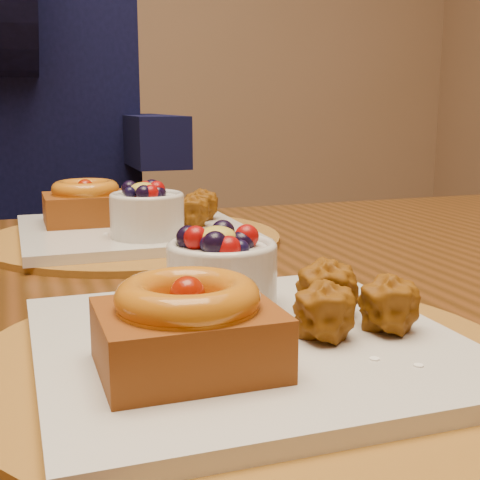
{
  "coord_description": "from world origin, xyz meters",
  "views": [
    {
      "loc": [
        -0.06,
        -0.66,
        0.93
      ],
      "look_at": [
        0.1,
        -0.2,
        0.83
      ],
      "focal_mm": 50.0,
      "sensor_mm": 36.0,
      "label": 1
    }
  ],
  "objects_px": {
    "dining_table": "(174,357)",
    "diner": "(4,63)",
    "place_setting_far": "(131,224)",
    "place_setting_near": "(242,330)",
    "chair_far": "(30,285)"
  },
  "relations": [
    {
      "from": "dining_table",
      "to": "diner",
      "type": "xyz_separation_m",
      "value": [
        -0.14,
        0.74,
        0.33
      ]
    },
    {
      "from": "place_setting_far",
      "to": "diner",
      "type": "relative_size",
      "value": 0.4
    },
    {
      "from": "place_setting_far",
      "to": "place_setting_near",
      "type": "bearing_deg",
      "value": -89.98
    },
    {
      "from": "place_setting_far",
      "to": "chair_far",
      "type": "distance_m",
      "value": 0.77
    },
    {
      "from": "dining_table",
      "to": "place_setting_near",
      "type": "bearing_deg",
      "value": -90.65
    },
    {
      "from": "place_setting_near",
      "to": "place_setting_far",
      "type": "relative_size",
      "value": 1.0
    },
    {
      "from": "place_setting_far",
      "to": "diner",
      "type": "xyz_separation_m",
      "value": [
        -0.14,
        0.53,
        0.23
      ]
    },
    {
      "from": "dining_table",
      "to": "place_setting_far",
      "type": "bearing_deg",
      "value": 90.7
    },
    {
      "from": "place_setting_far",
      "to": "diner",
      "type": "height_order",
      "value": "diner"
    },
    {
      "from": "dining_table",
      "to": "place_setting_far",
      "type": "relative_size",
      "value": 4.21
    },
    {
      "from": "place_setting_near",
      "to": "place_setting_far",
      "type": "distance_m",
      "value": 0.43
    },
    {
      "from": "diner",
      "to": "chair_far",
      "type": "bearing_deg",
      "value": 89.44
    },
    {
      "from": "place_setting_near",
      "to": "chair_far",
      "type": "bearing_deg",
      "value": 95.8
    },
    {
      "from": "place_setting_near",
      "to": "place_setting_far",
      "type": "xyz_separation_m",
      "value": [
        -0.0,
        0.43,
        0.0
      ]
    },
    {
      "from": "chair_far",
      "to": "diner",
      "type": "bearing_deg",
      "value": -76.45
    }
  ]
}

